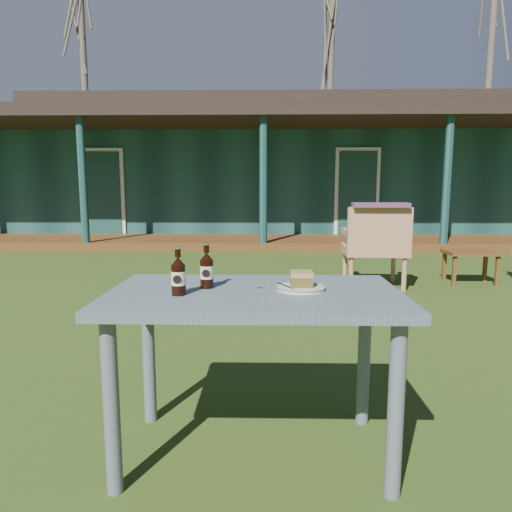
{
  "coord_description": "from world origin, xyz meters",
  "views": [
    {
      "loc": [
        0.05,
        -3.43,
        1.14
      ],
      "look_at": [
        0.0,
        -1.3,
        0.82
      ],
      "focal_mm": 32.0,
      "sensor_mm": 36.0,
      "label": 1
    }
  ],
  "objects_px": {
    "cake_slice": "(302,279)",
    "cola_bottle_near": "(207,270)",
    "cola_bottle_far": "(178,276)",
    "cafe_table": "(254,314)",
    "side_table": "(471,256)",
    "armchair_left": "(376,243)",
    "plate": "(301,288)"
  },
  "relations": [
    {
      "from": "side_table",
      "to": "cola_bottle_near",
      "type": "bearing_deg",
      "value": -127.16
    },
    {
      "from": "cafe_table",
      "to": "cola_bottle_far",
      "type": "xyz_separation_m",
      "value": [
        -0.3,
        -0.08,
        0.18
      ]
    },
    {
      "from": "cola_bottle_near",
      "to": "cola_bottle_far",
      "type": "height_order",
      "value": "same"
    },
    {
      "from": "cake_slice",
      "to": "side_table",
      "type": "bearing_deg",
      "value": 57.24
    },
    {
      "from": "armchair_left",
      "to": "side_table",
      "type": "height_order",
      "value": "armchair_left"
    },
    {
      "from": "cake_slice",
      "to": "cola_bottle_far",
      "type": "bearing_deg",
      "value": -166.98
    },
    {
      "from": "plate",
      "to": "cola_bottle_far",
      "type": "bearing_deg",
      "value": -167.48
    },
    {
      "from": "cola_bottle_far",
      "to": "armchair_left",
      "type": "height_order",
      "value": "armchair_left"
    },
    {
      "from": "side_table",
      "to": "cafe_table",
      "type": "bearing_deg",
      "value": -124.68
    },
    {
      "from": "cola_bottle_near",
      "to": "cola_bottle_far",
      "type": "xyz_separation_m",
      "value": [
        -0.09,
        -0.13,
        0.0
      ]
    },
    {
      "from": "cola_bottle_near",
      "to": "side_table",
      "type": "xyz_separation_m",
      "value": [
        2.71,
        3.58,
        -0.46
      ]
    },
    {
      "from": "cafe_table",
      "to": "plate",
      "type": "bearing_deg",
      "value": 7.62
    },
    {
      "from": "cola_bottle_near",
      "to": "armchair_left",
      "type": "height_order",
      "value": "armchair_left"
    },
    {
      "from": "cake_slice",
      "to": "armchair_left",
      "type": "relative_size",
      "value": 0.1
    },
    {
      "from": "cafe_table",
      "to": "cake_slice",
      "type": "bearing_deg",
      "value": 8.96
    },
    {
      "from": "cola_bottle_near",
      "to": "side_table",
      "type": "height_order",
      "value": "cola_bottle_near"
    },
    {
      "from": "cafe_table",
      "to": "plate",
      "type": "relative_size",
      "value": 5.88
    },
    {
      "from": "side_table",
      "to": "cola_bottle_far",
      "type": "bearing_deg",
      "value": -127.11
    },
    {
      "from": "plate",
      "to": "armchair_left",
      "type": "relative_size",
      "value": 0.22
    },
    {
      "from": "cafe_table",
      "to": "side_table",
      "type": "height_order",
      "value": "cafe_table"
    },
    {
      "from": "cake_slice",
      "to": "armchair_left",
      "type": "height_order",
      "value": "armchair_left"
    },
    {
      "from": "plate",
      "to": "cola_bottle_near",
      "type": "relative_size",
      "value": 1.06
    },
    {
      "from": "cafe_table",
      "to": "cola_bottle_near",
      "type": "xyz_separation_m",
      "value": [
        -0.2,
        0.05,
        0.18
      ]
    },
    {
      "from": "plate",
      "to": "cola_bottle_far",
      "type": "distance_m",
      "value": 0.51
    },
    {
      "from": "cafe_table",
      "to": "side_table",
      "type": "relative_size",
      "value": 2.0
    },
    {
      "from": "cola_bottle_far",
      "to": "cake_slice",
      "type": "bearing_deg",
      "value": 13.02
    },
    {
      "from": "cola_bottle_far",
      "to": "side_table",
      "type": "distance_m",
      "value": 4.67
    },
    {
      "from": "cafe_table",
      "to": "cake_slice",
      "type": "distance_m",
      "value": 0.25
    },
    {
      "from": "cake_slice",
      "to": "cola_bottle_near",
      "type": "xyz_separation_m",
      "value": [
        -0.4,
        0.02,
        0.03
      ]
    },
    {
      "from": "cola_bottle_near",
      "to": "plate",
      "type": "bearing_deg",
      "value": -3.26
    },
    {
      "from": "cafe_table",
      "to": "cola_bottle_far",
      "type": "relative_size",
      "value": 6.23
    },
    {
      "from": "cafe_table",
      "to": "cola_bottle_far",
      "type": "distance_m",
      "value": 0.36
    }
  ]
}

